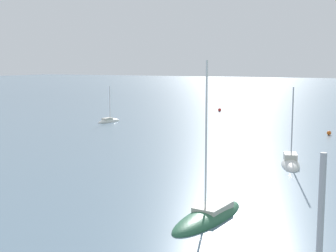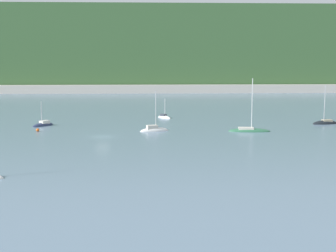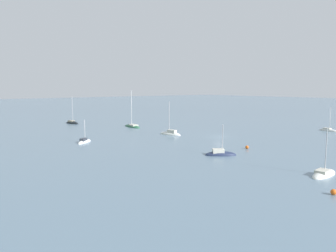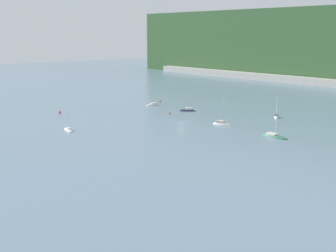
# 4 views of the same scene
# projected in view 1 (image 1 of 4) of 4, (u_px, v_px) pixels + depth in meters

# --- Properties ---
(ground_plane) EXTENTS (600.00, 600.00, 0.00)m
(ground_plane) POSITION_uv_depth(u_px,v_px,m) (254.00, 146.00, 62.27)
(ground_plane) COLOR slate
(sailboat_3) EXTENTS (9.00, 3.51, 11.84)m
(sailboat_3) POSITION_uv_depth(u_px,v_px,m) (209.00, 217.00, 33.18)
(sailboat_3) COLOR #2D6647
(sailboat_3) RESTS_ON ground_plane
(sailboat_4) EXTENTS (5.77, 2.42, 7.34)m
(sailboat_4) POSITION_uv_depth(u_px,v_px,m) (109.00, 122.00, 87.29)
(sailboat_4) COLOR white
(sailboat_4) RESTS_ON ground_plane
(sailboat_5) EXTENTS (6.49, 3.62, 9.25)m
(sailboat_5) POSITION_uv_depth(u_px,v_px,m) (290.00, 165.00, 50.13)
(sailboat_5) COLOR white
(sailboat_5) RESTS_ON ground_plane
(mooring_buoy_2) EXTENTS (0.67, 0.67, 0.67)m
(mooring_buoy_2) POSITION_uv_depth(u_px,v_px,m) (329.00, 133.00, 71.45)
(mooring_buoy_2) COLOR orange
(mooring_buoy_2) RESTS_ON ground_plane
(mooring_buoy_3) EXTENTS (0.78, 0.78, 0.78)m
(mooring_buoy_3) POSITION_uv_depth(u_px,v_px,m) (220.00, 110.00, 106.16)
(mooring_buoy_3) COLOR red
(mooring_buoy_3) RESTS_ON ground_plane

